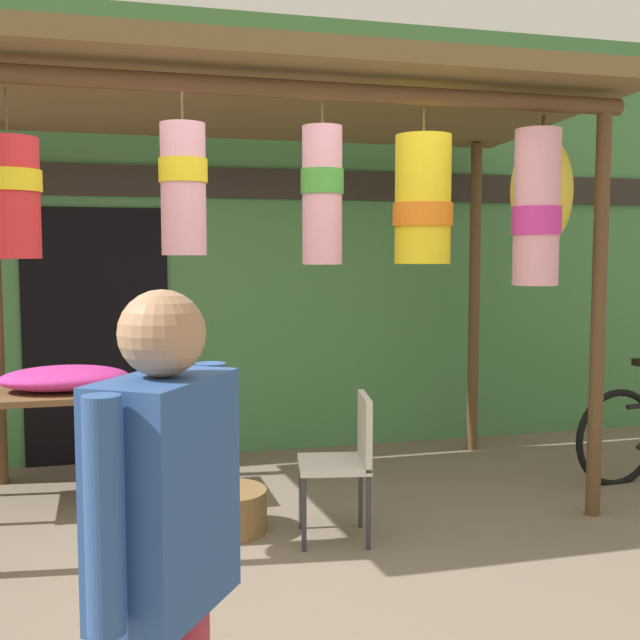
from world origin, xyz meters
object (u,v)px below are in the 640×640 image
object	(u,v)px
flower_heap_on_table	(67,378)
folding_chair	(347,453)
wicker_basket_by_table	(224,510)
display_table	(64,402)
customer_foreground	(166,552)

from	to	relation	value
flower_heap_on_table	folding_chair	xyz separation A→B (m)	(1.58, -1.11, -0.33)
folding_chair	wicker_basket_by_table	size ratio (longest dim) A/B	1.65
display_table	flower_heap_on_table	bearing A→B (deg)	-1.61
customer_foreground	display_table	bearing A→B (deg)	96.78
folding_chair	customer_foreground	xyz separation A→B (m)	(-1.19, -2.34, 0.42)
flower_heap_on_table	wicker_basket_by_table	bearing A→B (deg)	-41.82
display_table	flower_heap_on_table	xyz separation A→B (m)	(0.03, -0.00, 0.16)
wicker_basket_by_table	customer_foreground	world-z (taller)	customer_foreground
display_table	folding_chair	distance (m)	1.96
display_table	customer_foreground	bearing A→B (deg)	-83.22
folding_chair	customer_foreground	distance (m)	2.66
flower_heap_on_table	customer_foreground	size ratio (longest dim) A/B	0.53
display_table	wicker_basket_by_table	world-z (taller)	display_table
wicker_basket_by_table	customer_foreground	xyz separation A→B (m)	(-0.52, -2.64, 0.80)
customer_foreground	flower_heap_on_table	bearing A→B (deg)	96.37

